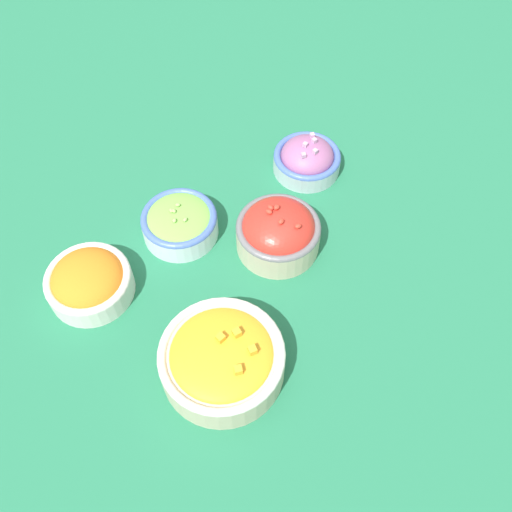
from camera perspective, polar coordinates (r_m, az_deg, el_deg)
name	(u,v)px	position (r m, az deg, el deg)	size (l,w,h in m)	color
ground_plane	(256,267)	(0.89, 0.00, -1.09)	(3.00, 3.00, 0.00)	#23704C
bowl_cherry_tomatoes	(278,231)	(0.88, 2.24, 2.48)	(0.13, 0.13, 0.09)	beige
bowl_red_onion	(307,159)	(1.00, 5.12, 9.67)	(0.12, 0.12, 0.07)	#B2C1CC
bowl_squash	(222,359)	(0.78, -3.42, -10.23)	(0.17, 0.17, 0.07)	beige
bowl_lettuce	(180,222)	(0.91, -7.65, 3.37)	(0.12, 0.12, 0.06)	silver
bowl_carrots	(89,281)	(0.88, -16.39, -2.41)	(0.13, 0.13, 0.06)	silver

